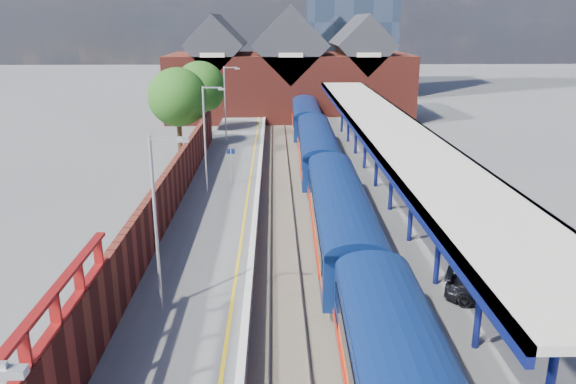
% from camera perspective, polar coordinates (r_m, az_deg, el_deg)
% --- Properties ---
extents(ground, '(240.00, 240.00, 0.00)m').
position_cam_1_polar(ground, '(45.69, 1.10, 1.83)').
color(ground, '#5B5B5E').
rests_on(ground, ground).
extents(ballast_bed, '(6.00, 76.00, 0.06)m').
position_cam_1_polar(ballast_bed, '(36.13, 1.80, -2.28)').
color(ballast_bed, '#473D33').
rests_on(ballast_bed, ground).
extents(rails, '(4.51, 76.00, 0.14)m').
position_cam_1_polar(rails, '(36.10, 1.80, -2.14)').
color(rails, slate).
rests_on(rails, ground).
extents(left_platform, '(5.00, 76.00, 1.00)m').
position_cam_1_polar(left_platform, '(36.10, -6.95, -1.63)').
color(left_platform, '#565659').
rests_on(left_platform, ground).
extents(right_platform, '(6.00, 76.00, 1.00)m').
position_cam_1_polar(right_platform, '(36.80, 11.18, -1.47)').
color(right_platform, '#565659').
rests_on(right_platform, ground).
extents(coping_left, '(0.30, 76.00, 0.05)m').
position_cam_1_polar(coping_left, '(35.78, -3.23, -0.81)').
color(coping_left, silver).
rests_on(coping_left, left_platform).
extents(coping_right, '(0.30, 76.00, 0.05)m').
position_cam_1_polar(coping_right, '(36.13, 6.81, -0.73)').
color(coping_right, silver).
rests_on(coping_right, right_platform).
extents(yellow_line, '(0.14, 76.00, 0.01)m').
position_cam_1_polar(yellow_line, '(35.81, -4.19, -0.85)').
color(yellow_line, yellow).
rests_on(yellow_line, left_platform).
extents(train, '(3.18, 65.96, 3.45)m').
position_cam_1_polar(train, '(37.76, 3.90, 1.86)').
color(train, navy).
rests_on(train, ground).
extents(canopy, '(4.50, 52.00, 4.48)m').
position_cam_1_polar(canopy, '(37.38, 10.18, 6.40)').
color(canopy, '#0E1555').
rests_on(canopy, right_platform).
extents(lamp_post_b, '(1.48, 0.18, 7.00)m').
position_cam_1_polar(lamp_post_b, '(21.67, -13.01, -2.19)').
color(lamp_post_b, '#A5A8AA').
rests_on(lamp_post_b, left_platform).
extents(lamp_post_c, '(1.48, 0.18, 7.00)m').
position_cam_1_polar(lamp_post_c, '(36.98, -8.25, 5.97)').
color(lamp_post_c, '#A5A8AA').
rests_on(lamp_post_c, left_platform).
extents(lamp_post_d, '(1.48, 0.18, 7.00)m').
position_cam_1_polar(lamp_post_d, '(52.70, -6.27, 9.31)').
color(lamp_post_d, '#A5A8AA').
rests_on(lamp_post_d, left_platform).
extents(platform_sign, '(0.55, 0.08, 2.50)m').
position_cam_1_polar(platform_sign, '(39.28, -5.81, 3.27)').
color(platform_sign, '#A5A8AA').
rests_on(platform_sign, left_platform).
extents(brick_wall, '(0.35, 50.00, 3.86)m').
position_cam_1_polar(brick_wall, '(29.81, -13.20, -2.05)').
color(brick_wall, maroon).
rests_on(brick_wall, left_platform).
extents(station_building, '(30.00, 12.12, 13.78)m').
position_cam_1_polar(station_building, '(72.37, 0.14, 11.84)').
color(station_building, maroon).
rests_on(station_building, ground).
extents(tree_near, '(5.20, 5.20, 8.10)m').
position_cam_1_polar(tree_near, '(51.08, -11.00, 9.27)').
color(tree_near, '#382314').
rests_on(tree_near, ground).
extents(tree_far, '(5.20, 5.20, 8.10)m').
position_cam_1_polar(tree_far, '(58.79, -8.77, 10.36)').
color(tree_far, '#382314').
rests_on(tree_far, ground).
extents(parked_car_silver, '(4.17, 3.02, 1.31)m').
position_cam_1_polar(parked_car_silver, '(28.49, 20.37, -5.31)').
color(parked_car_silver, '#ADAEB2').
rests_on(parked_car_silver, right_platform).
extents(parked_car_dark, '(4.36, 3.13, 1.17)m').
position_cam_1_polar(parked_car_dark, '(24.23, 20.48, -9.49)').
color(parked_car_dark, black).
rests_on(parked_car_dark, right_platform).
extents(parked_car_blue, '(4.08, 2.07, 1.10)m').
position_cam_1_polar(parked_car_blue, '(37.07, 14.33, 0.16)').
color(parked_car_blue, navy).
rests_on(parked_car_blue, right_platform).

